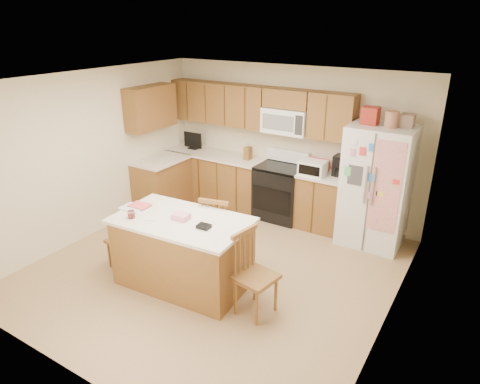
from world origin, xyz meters
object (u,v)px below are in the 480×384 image
Objects in this scene: island at (183,251)px; windsor_chair_right at (254,276)px; refrigerator at (376,185)px; windsor_chair_left at (124,239)px; stove at (280,191)px; windsor_chair_back at (219,232)px.

windsor_chair_right reaches higher than island.
refrigerator is 3.66m from windsor_chair_left.
windsor_chair_back is at bearing -91.29° from stove.
refrigerator reaches higher than island.
refrigerator is 2.01× the size of windsor_chair_back.
stove is at bearing 110.20° from windsor_chair_right.
stove is 1.12× the size of windsor_chair_back.
island is 1.05m from windsor_chair_right.
windsor_chair_right is at bearing 2.05° from windsor_chair_left.
refrigerator is 2.52m from windsor_chair_right.
stove is at bearing 86.54° from island.
stove is 2.61m from windsor_chair_right.
windsor_chair_left is at bearing -137.15° from refrigerator.
island is 2.02× the size of windsor_chair_left.
windsor_chair_back is at bearing 80.52° from island.
stove is at bearing 88.71° from windsor_chair_back.
windsor_chair_right reaches higher than windsor_chair_left.
island is 1.73× the size of windsor_chair_right.
refrigerator is at bearing 54.00° from island.
windsor_chair_right is at bearing -35.14° from windsor_chair_back.
windsor_chair_back is (0.11, 0.64, 0.02)m from island.
stove is 1.31× the size of windsor_chair_left.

